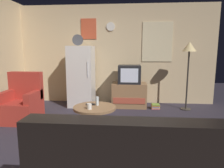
# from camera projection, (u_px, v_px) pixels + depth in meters

# --- Properties ---
(ground_plane) EXTENTS (12.00, 12.00, 0.00)m
(ground_plane) POSITION_uv_depth(u_px,v_px,m) (103.00, 140.00, 3.18)
(ground_plane) COLOR #2D2833
(wall_with_art) EXTENTS (5.20, 0.12, 2.56)m
(wall_with_art) POSITION_uv_depth(u_px,v_px,m) (115.00, 55.00, 5.38)
(wall_with_art) COLOR #D1B284
(wall_with_art) RESTS_ON ground_plane
(fridge) EXTENTS (0.60, 0.62, 1.77)m
(fridge) POSITION_uv_depth(u_px,v_px,m) (81.00, 76.00, 5.08)
(fridge) COLOR silver
(fridge) RESTS_ON ground_plane
(tv_stand) EXTENTS (0.84, 0.53, 0.60)m
(tv_stand) POSITION_uv_depth(u_px,v_px,m) (129.00, 95.00, 5.06)
(tv_stand) COLOR #8E6642
(tv_stand) RESTS_ON ground_plane
(crt_tv) EXTENTS (0.54, 0.51, 0.44)m
(crt_tv) POSITION_uv_depth(u_px,v_px,m) (129.00, 74.00, 4.97)
(crt_tv) COLOR black
(crt_tv) RESTS_ON tv_stand
(standing_lamp) EXTENTS (0.32, 0.32, 1.59)m
(standing_lamp) POSITION_uv_depth(u_px,v_px,m) (189.00, 52.00, 4.63)
(standing_lamp) COLOR #332D28
(standing_lamp) RESTS_ON ground_plane
(coffee_table) EXTENTS (0.72, 0.72, 0.46)m
(coffee_table) POSITION_uv_depth(u_px,v_px,m) (95.00, 120.00, 3.45)
(coffee_table) COLOR #8E6642
(coffee_table) RESTS_ON ground_plane
(wine_glass) EXTENTS (0.05, 0.05, 0.15)m
(wine_glass) POSITION_uv_depth(u_px,v_px,m) (97.00, 101.00, 3.49)
(wine_glass) COLOR silver
(wine_glass) RESTS_ON coffee_table
(mug_ceramic_white) EXTENTS (0.08, 0.08, 0.09)m
(mug_ceramic_white) POSITION_uv_depth(u_px,v_px,m) (89.00, 106.00, 3.26)
(mug_ceramic_white) COLOR silver
(mug_ceramic_white) RESTS_ON coffee_table
(remote_control) EXTENTS (0.15, 0.05, 0.02)m
(remote_control) POSITION_uv_depth(u_px,v_px,m) (90.00, 104.00, 3.51)
(remote_control) COLOR black
(remote_control) RESTS_ON coffee_table
(armchair) EXTENTS (0.68, 0.68, 0.96)m
(armchair) POSITION_uv_depth(u_px,v_px,m) (22.00, 104.00, 4.06)
(armchair) COLOR #A52D23
(armchair) RESTS_ON ground_plane
(book_stack) EXTENTS (0.20, 0.18, 0.12)m
(book_stack) POSITION_uv_depth(u_px,v_px,m) (155.00, 106.00, 4.89)
(book_stack) COLOR #C75F60
(book_stack) RESTS_ON ground_plane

